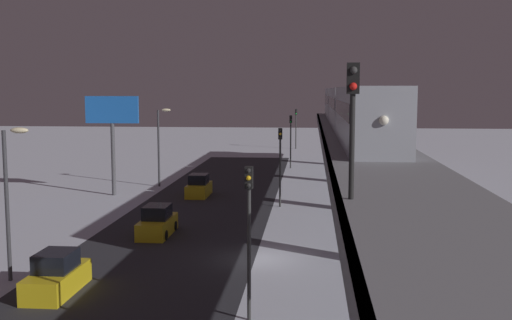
{
  "coord_description": "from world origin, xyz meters",
  "views": [
    {
      "loc": [
        -2.98,
        33.31,
        9.45
      ],
      "look_at": [
        2.16,
        -23.18,
        2.92
      ],
      "focal_mm": 42.84,
      "sensor_mm": 36.0,
      "label": 1
    }
  ],
  "objects_px": {
    "traffic_light_far": "(291,134)",
    "traffic_light_distant": "(296,123)",
    "commercial_billboard": "(112,119)",
    "traffic_light_near": "(249,220)",
    "traffic_light_mid": "(280,155)",
    "sedan_yellow_2": "(199,187)",
    "rail_signal": "(353,107)",
    "sedan_yellow_3": "(57,276)",
    "subway_train": "(348,106)",
    "sedan_yellow": "(157,223)"
  },
  "relations": [
    {
      "from": "sedan_yellow_2",
      "to": "commercial_billboard",
      "type": "xyz_separation_m",
      "value": [
        7.7,
        0.25,
        6.03
      ]
    },
    {
      "from": "sedan_yellow_2",
      "to": "traffic_light_distant",
      "type": "relative_size",
      "value": 0.63
    },
    {
      "from": "traffic_light_near",
      "to": "traffic_light_distant",
      "type": "height_order",
      "value": "same"
    },
    {
      "from": "subway_train",
      "to": "sedan_yellow_2",
      "type": "distance_m",
      "value": 15.16
    },
    {
      "from": "subway_train",
      "to": "traffic_light_mid",
      "type": "height_order",
      "value": "subway_train"
    },
    {
      "from": "rail_signal",
      "to": "commercial_billboard",
      "type": "bearing_deg",
      "value": -61.64
    },
    {
      "from": "commercial_billboard",
      "to": "traffic_light_far",
      "type": "bearing_deg",
      "value": -126.57
    },
    {
      "from": "sedan_yellow_3",
      "to": "traffic_light_distant",
      "type": "relative_size",
      "value": 0.66
    },
    {
      "from": "rail_signal",
      "to": "commercial_billboard",
      "type": "height_order",
      "value": "rail_signal"
    },
    {
      "from": "sedan_yellow_3",
      "to": "traffic_light_far",
      "type": "relative_size",
      "value": 0.66
    },
    {
      "from": "rail_signal",
      "to": "traffic_light_far",
      "type": "bearing_deg",
      "value": -86.21
    },
    {
      "from": "traffic_light_far",
      "to": "traffic_light_distant",
      "type": "relative_size",
      "value": 1.0
    },
    {
      "from": "sedan_yellow_3",
      "to": "traffic_light_near",
      "type": "xyz_separation_m",
      "value": [
        -9.3,
        2.58,
        3.4
      ]
    },
    {
      "from": "sedan_yellow_3",
      "to": "traffic_light_near",
      "type": "bearing_deg",
      "value": 164.52
    },
    {
      "from": "sedan_yellow_2",
      "to": "rail_signal",
      "type": "bearing_deg",
      "value": 107.6
    },
    {
      "from": "rail_signal",
      "to": "commercial_billboard",
      "type": "xyz_separation_m",
      "value": [
        18.88,
        -34.97,
        -2.13
      ]
    },
    {
      "from": "subway_train",
      "to": "sedan_yellow",
      "type": "relative_size",
      "value": 12.71
    },
    {
      "from": "subway_train",
      "to": "sedan_yellow",
      "type": "xyz_separation_m",
      "value": [
        13.19,
        16.78,
        -7.22
      ]
    },
    {
      "from": "commercial_billboard",
      "to": "traffic_light_mid",
      "type": "bearing_deg",
      "value": 164.68
    },
    {
      "from": "traffic_light_near",
      "to": "commercial_billboard",
      "type": "bearing_deg",
      "value": -62.19
    },
    {
      "from": "sedan_yellow_2",
      "to": "traffic_light_distant",
      "type": "bearing_deg",
      "value": -99.48
    },
    {
      "from": "traffic_light_distant",
      "to": "commercial_billboard",
      "type": "xyz_separation_m",
      "value": [
        15.2,
        45.16,
        2.63
      ]
    },
    {
      "from": "rail_signal",
      "to": "traffic_light_distant",
      "type": "height_order",
      "value": "rail_signal"
    },
    {
      "from": "traffic_light_mid",
      "to": "traffic_light_distant",
      "type": "distance_m",
      "value": 49.32
    },
    {
      "from": "sedan_yellow",
      "to": "commercial_billboard",
      "type": "height_order",
      "value": "commercial_billboard"
    },
    {
      "from": "subway_train",
      "to": "commercial_billboard",
      "type": "bearing_deg",
      "value": 6.05
    },
    {
      "from": "commercial_billboard",
      "to": "sedan_yellow_2",
      "type": "bearing_deg",
      "value": -178.14
    },
    {
      "from": "traffic_light_far",
      "to": "traffic_light_mid",
      "type": "bearing_deg",
      "value": 90.0
    },
    {
      "from": "rail_signal",
      "to": "traffic_light_far",
      "type": "distance_m",
      "value": 55.8
    },
    {
      "from": "sedan_yellow_2",
      "to": "sedan_yellow_3",
      "type": "bearing_deg",
      "value": 86.11
    },
    {
      "from": "traffic_light_mid",
      "to": "commercial_billboard",
      "type": "distance_m",
      "value": 15.98
    },
    {
      "from": "rail_signal",
      "to": "traffic_light_near",
      "type": "xyz_separation_m",
      "value": [
        3.67,
        -6.15,
        -4.76
      ]
    },
    {
      "from": "sedan_yellow_3",
      "to": "traffic_light_far",
      "type": "height_order",
      "value": "traffic_light_far"
    },
    {
      "from": "traffic_light_distant",
      "to": "sedan_yellow_3",
      "type": "bearing_deg",
      "value": 82.58
    },
    {
      "from": "traffic_light_distant",
      "to": "commercial_billboard",
      "type": "distance_m",
      "value": 47.72
    },
    {
      "from": "sedan_yellow_3",
      "to": "traffic_light_mid",
      "type": "distance_m",
      "value": 24.2
    },
    {
      "from": "traffic_light_near",
      "to": "traffic_light_distant",
      "type": "bearing_deg",
      "value": -90.0
    },
    {
      "from": "sedan_yellow",
      "to": "traffic_light_mid",
      "type": "bearing_deg",
      "value": -125.79
    },
    {
      "from": "sedan_yellow_3",
      "to": "commercial_billboard",
      "type": "xyz_separation_m",
      "value": [
        5.9,
        -26.25,
        6.03
      ]
    },
    {
      "from": "traffic_light_near",
      "to": "sedan_yellow_3",
      "type": "bearing_deg",
      "value": -15.48
    },
    {
      "from": "subway_train",
      "to": "traffic_light_near",
      "type": "relative_size",
      "value": 8.67
    },
    {
      "from": "rail_signal",
      "to": "commercial_billboard",
      "type": "distance_m",
      "value": 39.8
    },
    {
      "from": "sedan_yellow_3",
      "to": "commercial_billboard",
      "type": "bearing_deg",
      "value": -77.32
    },
    {
      "from": "sedan_yellow_2",
      "to": "commercial_billboard",
      "type": "height_order",
      "value": "commercial_billboard"
    },
    {
      "from": "sedan_yellow",
      "to": "traffic_light_far",
      "type": "relative_size",
      "value": 0.68
    },
    {
      "from": "traffic_light_near",
      "to": "commercial_billboard",
      "type": "height_order",
      "value": "commercial_billboard"
    },
    {
      "from": "subway_train",
      "to": "traffic_light_far",
      "type": "xyz_separation_m",
      "value": [
        5.69,
        -18.28,
        -3.81
      ]
    },
    {
      "from": "traffic_light_far",
      "to": "traffic_light_distant",
      "type": "height_order",
      "value": "same"
    },
    {
      "from": "rail_signal",
      "to": "sedan_yellow_2",
      "type": "height_order",
      "value": "rail_signal"
    },
    {
      "from": "rail_signal",
      "to": "sedan_yellow_2",
      "type": "distance_m",
      "value": 37.84
    }
  ]
}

